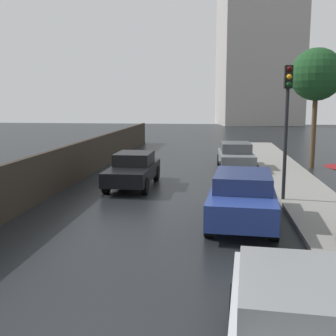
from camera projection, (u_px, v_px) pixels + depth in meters
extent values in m
cube|color=navy|center=(242.00, 200.00, 12.05)|extent=(2.09, 4.49, 0.68)
cube|color=navy|center=(243.00, 180.00, 12.04)|extent=(1.73, 2.43, 0.46)
cylinder|color=black|center=(217.00, 199.00, 13.65)|extent=(0.27, 0.66, 0.65)
cylinder|color=black|center=(269.00, 202.00, 13.35)|extent=(0.27, 0.66, 0.65)
cylinder|color=black|center=(209.00, 225.00, 10.85)|extent=(0.27, 0.66, 0.65)
cylinder|color=black|center=(275.00, 228.00, 10.55)|extent=(0.27, 0.66, 0.65)
cube|color=slate|center=(236.00, 158.00, 21.45)|extent=(1.81, 3.97, 0.58)
cube|color=#494D50|center=(236.00, 147.00, 21.47)|extent=(1.53, 2.05, 0.49)
cylinder|color=black|center=(219.00, 160.00, 22.83)|extent=(0.25, 0.63, 0.63)
cylinder|color=black|center=(248.00, 160.00, 22.71)|extent=(0.25, 0.63, 0.63)
cylinder|color=black|center=(222.00, 167.00, 20.29)|extent=(0.25, 0.63, 0.63)
cylinder|color=black|center=(254.00, 168.00, 20.17)|extent=(0.25, 0.63, 0.63)
cube|color=gray|center=(302.00, 296.00, 4.97)|extent=(1.59, 1.95, 0.51)
cylinder|color=black|center=(237.00, 306.00, 6.54)|extent=(0.27, 0.67, 0.66)
cube|color=black|center=(133.00, 172.00, 17.24)|extent=(1.65, 4.38, 0.55)
cube|color=black|center=(134.00, 158.00, 17.44)|extent=(1.44, 1.88, 0.49)
cylinder|color=black|center=(145.00, 186.00, 15.78)|extent=(0.22, 0.66, 0.66)
cylinder|color=black|center=(106.00, 185.00, 15.96)|extent=(0.22, 0.66, 0.66)
cylinder|color=black|center=(156.00, 173.00, 18.61)|extent=(0.22, 0.66, 0.66)
cylinder|color=black|center=(123.00, 172.00, 18.79)|extent=(0.22, 0.66, 0.66)
cylinder|color=black|center=(285.00, 145.00, 14.20)|extent=(0.12, 0.12, 3.75)
cube|color=black|center=(288.00, 77.00, 13.85)|extent=(0.26, 0.26, 0.75)
sphere|color=#360503|center=(290.00, 69.00, 13.64)|extent=(0.17, 0.17, 0.17)
sphere|color=orange|center=(289.00, 77.00, 13.68)|extent=(0.17, 0.17, 0.17)
sphere|color=black|center=(289.00, 85.00, 13.72)|extent=(0.17, 0.17, 0.17)
cylinder|color=#4C3823|center=(314.00, 131.00, 21.69)|extent=(0.25, 0.25, 3.88)
sphere|color=#19421E|center=(317.00, 74.00, 21.24)|extent=(2.65, 2.65, 2.65)
cube|color=#9E9993|center=(260.00, 22.00, 60.65)|extent=(12.65, 10.75, 29.55)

